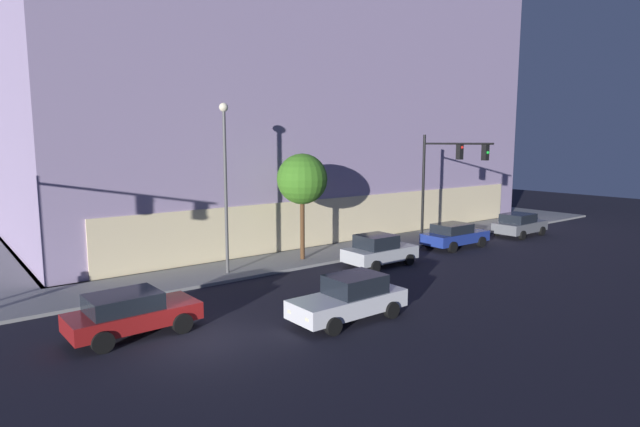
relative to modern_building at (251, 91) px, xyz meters
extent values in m
plane|color=black|center=(-15.70, -23.03, -10.92)|extent=(120.00, 120.00, 0.00)
cube|color=gray|center=(-15.70, 12.85, -10.84)|extent=(80.00, 60.00, 0.15)
cube|color=#4C4C51|center=(0.00, 0.04, -10.84)|extent=(37.74, 26.88, 0.15)
cube|color=#FEE7B1|center=(0.00, -13.00, -9.29)|extent=(33.60, 0.60, 2.95)
cube|color=#A48FB7|center=(0.00, 0.04, -1.45)|extent=(37.34, 26.48, 18.64)
cylinder|color=black|center=(3.27, -16.26, -7.27)|extent=(0.18, 0.18, 6.99)
cylinder|color=black|center=(3.11, -18.92, -4.35)|extent=(0.43, 5.32, 0.12)
cube|color=black|center=(3.10, -19.18, -4.85)|extent=(0.34, 0.34, 0.90)
sphere|color=red|center=(3.08, -19.36, -4.57)|extent=(0.18, 0.18, 0.18)
cube|color=black|center=(2.99, -21.04, -4.85)|extent=(0.34, 0.34, 0.90)
sphere|color=green|center=(2.98, -21.22, -4.85)|extent=(0.18, 0.18, 0.18)
cylinder|color=#515151|center=(-10.89, -15.89, -6.76)|extent=(0.16, 0.16, 8.02)
sphere|color=#F9EFC6|center=(-10.89, -15.89, -2.60)|extent=(0.44, 0.44, 0.44)
cylinder|color=#52341E|center=(-6.08, -15.67, -9.08)|extent=(0.25, 0.25, 3.38)
sphere|color=#3C7B20|center=(-6.08, -15.67, -6.27)|extent=(2.80, 2.80, 2.80)
cube|color=maroon|center=(-17.25, -21.10, -10.26)|extent=(4.42, 2.05, 0.60)
cube|color=black|center=(-17.58, -21.11, -9.67)|extent=(2.39, 1.79, 0.58)
cube|color=#F9F4CC|center=(-15.15, -20.46, -10.26)|extent=(0.13, 0.20, 0.12)
cube|color=#F9F4CC|center=(-15.11, -21.60, -10.26)|extent=(0.13, 0.20, 0.12)
cylinder|color=black|center=(-15.94, -20.11, -10.56)|extent=(0.73, 0.26, 0.72)
cylinder|color=black|center=(-15.87, -22.00, -10.56)|extent=(0.73, 0.26, 0.72)
cylinder|color=black|center=(-18.64, -20.20, -10.56)|extent=(0.73, 0.26, 0.72)
cylinder|color=black|center=(-18.57, -22.10, -10.56)|extent=(0.73, 0.26, 0.72)
cube|color=silver|center=(-10.38, -24.53, -10.26)|extent=(4.64, 1.77, 0.67)
cube|color=black|center=(-10.03, -24.53, -9.58)|extent=(2.10, 1.59, 0.70)
cube|color=#F9F4CC|center=(-12.65, -25.06, -10.26)|extent=(0.12, 0.20, 0.12)
cube|color=#F9F4CC|center=(-12.65, -24.00, -10.26)|extent=(0.12, 0.20, 0.12)
cylinder|color=black|center=(-11.82, -25.42, -10.59)|extent=(0.65, 0.24, 0.65)
cylinder|color=black|center=(-11.82, -23.65, -10.59)|extent=(0.65, 0.24, 0.65)
cylinder|color=black|center=(-8.94, -25.41, -10.59)|extent=(0.65, 0.24, 0.65)
cylinder|color=black|center=(-8.94, -23.65, -10.59)|extent=(0.65, 0.24, 0.65)
cube|color=#B7BABF|center=(-3.25, -18.97, -10.27)|extent=(4.10, 1.98, 0.69)
cube|color=black|center=(-3.55, -18.97, -9.57)|extent=(1.92, 1.76, 0.71)
cube|color=#F9F4CC|center=(-1.26, -18.41, -10.27)|extent=(0.12, 0.20, 0.12)
cube|color=#F9F4CC|center=(-1.27, -19.57, -10.27)|extent=(0.12, 0.20, 0.12)
cylinder|color=black|center=(-1.97, -18.02, -10.62)|extent=(0.61, 0.25, 0.61)
cylinder|color=black|center=(-2.00, -19.95, -10.62)|extent=(0.61, 0.25, 0.61)
cylinder|color=black|center=(-4.50, -17.99, -10.62)|extent=(0.61, 0.25, 0.61)
cylinder|color=black|center=(-4.52, -19.92, -10.62)|extent=(0.61, 0.25, 0.61)
cube|color=navy|center=(3.89, -18.48, -10.25)|extent=(4.61, 2.00, 0.65)
cube|color=black|center=(3.55, -18.47, -9.65)|extent=(2.29, 1.76, 0.57)
cube|color=#F9F4CC|center=(6.14, -17.96, -10.25)|extent=(0.12, 0.20, 0.12)
cube|color=#F9F4CC|center=(6.11, -19.10, -10.25)|extent=(0.12, 0.20, 0.12)
cylinder|color=black|center=(5.33, -17.56, -10.58)|extent=(0.69, 0.26, 0.68)
cylinder|color=black|center=(5.29, -19.47, -10.58)|extent=(0.69, 0.26, 0.68)
cylinder|color=black|center=(2.50, -17.50, -10.58)|extent=(0.69, 0.26, 0.68)
cylinder|color=black|center=(2.46, -19.40, -10.58)|extent=(0.69, 0.26, 0.68)
cube|color=slate|center=(10.96, -18.72, -10.25)|extent=(4.47, 2.07, 0.69)
cube|color=black|center=(10.63, -18.73, -9.60)|extent=(2.30, 1.80, 0.61)
cube|color=#F9F4CC|center=(13.09, -18.07, -10.25)|extent=(0.13, 0.20, 0.12)
cube|color=#F9F4CC|center=(13.13, -19.21, -10.25)|extent=(0.13, 0.20, 0.12)
cylinder|color=black|center=(12.29, -17.71, -10.59)|extent=(0.66, 0.26, 0.65)
cylinder|color=black|center=(12.36, -19.62, -10.59)|extent=(0.66, 0.26, 0.65)
cylinder|color=black|center=(9.56, -17.81, -10.59)|extent=(0.66, 0.26, 0.65)
cylinder|color=black|center=(9.63, -19.72, -10.59)|extent=(0.66, 0.26, 0.65)
camera|label=1|loc=(-22.70, -38.69, -4.26)|focal=28.94mm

